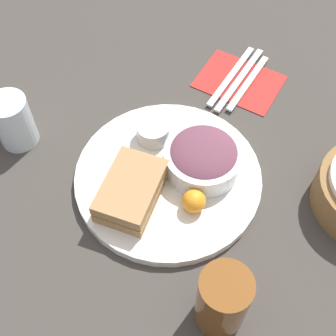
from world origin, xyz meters
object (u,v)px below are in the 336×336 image
spoon (248,83)px  water_glass (13,121)px  sandwich (131,191)px  dressing_cup (153,132)px  fork (231,76)px  knife (240,79)px  salad_bowl (203,157)px  drink_glass (222,301)px  plate (168,178)px

spoon → water_glass: (0.32, -0.29, 0.04)m
sandwich → water_glass: (-0.01, -0.24, 0.01)m
sandwich → dressing_cup: sandwich is taller
sandwich → fork: (-0.33, 0.02, -0.03)m
knife → water_glass: water_glass is taller
knife → water_glass: (0.32, -0.28, 0.04)m
salad_bowl → knife: 0.23m
salad_bowl → water_glass: size_ratio=1.33×
dressing_cup → water_glass: bearing=-62.7°
fork → spoon: same height
sandwich → spoon: 0.34m
sandwich → drink_glass: 0.22m
salad_bowl → drink_glass: bearing=33.2°
dressing_cup → knife: bearing=162.5°
salad_bowl → fork: 0.23m
sandwich → fork: sandwich is taller
dressing_cup → knife: (-0.21, 0.07, -0.03)m
salad_bowl → drink_glass: size_ratio=1.06×
salad_bowl → drink_glass: drink_glass is taller
fork → water_glass: (0.32, -0.26, 0.04)m
salad_bowl → drink_glass: 0.24m
spoon → water_glass: water_glass is taller
salad_bowl → sandwich: bearing=-31.7°
drink_glass → water_glass: 0.46m
sandwich → salad_bowl: (-0.11, 0.07, 0.00)m
dressing_cup → knife: 0.22m
plate → salad_bowl: bearing=137.5°
knife → water_glass: bearing=140.5°
salad_bowl → plate: bearing=-42.5°
dressing_cup → spoon: 0.23m
drink_glass → water_glass: drink_glass is taller
drink_glass → spoon: drink_glass is taller
plate → spoon: 0.27m
fork → water_glass: bearing=142.4°
spoon → water_glass: size_ratio=1.68×
spoon → plate: bearing=176.1°
salad_bowl → spoon: bearing=-175.8°
sandwich → salad_bowl: salad_bowl is taller
fork → water_glass: 0.41m
sandwich → salad_bowl: 0.13m
water_glass → fork: bearing=141.1°
plate → water_glass: 0.28m
plate → drink_glass: drink_glass is taller
knife → plate: bearing=180.0°
drink_glass → water_glass: size_ratio=1.26×
plate → water_glass: bearing=-78.7°
sandwich → spoon: bearing=171.1°
knife → spoon: bearing=-90.0°
dressing_cup → spoon: bearing=158.2°
knife → drink_glass: bearing=-157.2°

